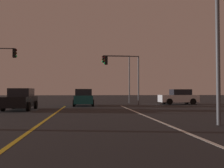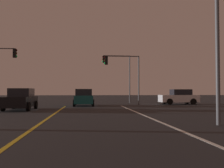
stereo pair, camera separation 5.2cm
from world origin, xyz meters
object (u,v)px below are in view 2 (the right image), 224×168
traffic_light_near_right (122,68)px  car_crossing_side (179,97)px  car_oncoming (21,99)px  traffic_light_near_left (2,63)px  traffic_light_far_right (117,68)px  car_ahead_far (84,98)px

traffic_light_near_right → car_crossing_side: bearing=-164.1°
car_crossing_side → traffic_light_near_right: size_ratio=0.83×
car_oncoming → traffic_light_near_left: traffic_light_near_left is taller
traffic_light_near_right → traffic_light_far_right: (0.18, 5.50, 0.56)m
car_crossing_side → car_ahead_far: size_ratio=1.00×
car_oncoming → traffic_light_near_left: bearing=-148.7°
car_crossing_side → car_oncoming: (-15.64, -7.15, 0.00)m
car_crossing_side → car_ahead_far: bearing=10.6°
car_crossing_side → car_ahead_far: 10.95m
car_crossing_side → traffic_light_near_left: bearing=5.9°
car_ahead_far → traffic_light_near_left: traffic_light_near_left is taller
traffic_light_near_left → traffic_light_far_right: traffic_light_far_right is taller
car_oncoming → traffic_light_near_left: 6.97m
car_crossing_side → traffic_light_near_right: (-6.88, -1.96, 3.06)m
traffic_light_near_left → car_ahead_far: bearing=-0.4°
car_crossing_side → traffic_light_near_right: 7.78m
car_ahead_far → traffic_light_near_right: size_ratio=0.83×
car_crossing_side → traffic_light_near_left: size_ratio=0.75×
traffic_light_near_left → car_crossing_side: bearing=5.9°
car_ahead_far → car_oncoming: size_ratio=1.00×
car_oncoming → traffic_light_far_right: bearing=140.1°
car_oncoming → traffic_light_near_left: size_ratio=0.75×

